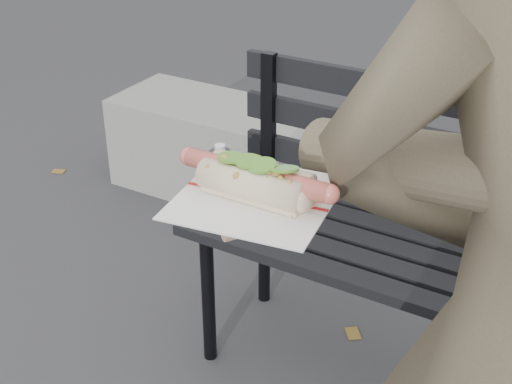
{
  "coord_description": "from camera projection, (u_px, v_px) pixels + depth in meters",
  "views": [
    {
      "loc": [
        0.39,
        -0.7,
        1.53
      ],
      "look_at": [
        -0.0,
        -0.03,
        1.1
      ],
      "focal_mm": 50.0,
      "sensor_mm": 36.0,
      "label": 1
    }
  ],
  "objects": [
    {
      "name": "park_bench",
      "position": [
        462.0,
        236.0,
        1.87
      ],
      "size": [
        1.5,
        0.44,
        0.88
      ],
      "color": "black",
      "rests_on": "ground"
    },
    {
      "name": "concrete_block",
      "position": [
        247.0,
        156.0,
        3.01
      ],
      "size": [
        1.2,
        0.4,
        0.4
      ],
      "primitive_type": "cube",
      "color": "slate",
      "rests_on": "ground"
    },
    {
      "name": "held_hotdog",
      "position": [
        419.0,
        180.0,
        0.85
      ],
      "size": [
        0.61,
        0.32,
        0.2
      ],
      "color": "#494430"
    }
  ]
}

